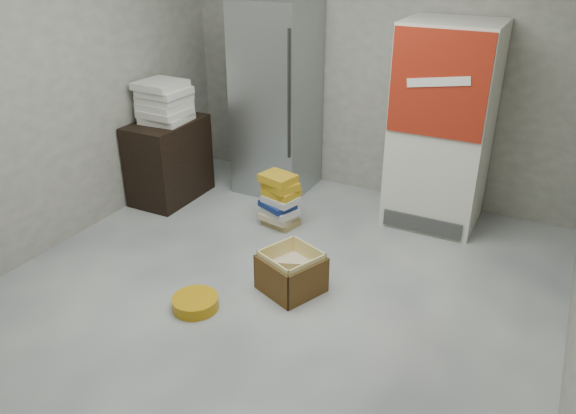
# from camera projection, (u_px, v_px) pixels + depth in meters

# --- Properties ---
(ground) EXTENTS (5.00, 5.00, 0.00)m
(ground) POSITION_uv_depth(u_px,v_px,m) (247.00, 319.00, 3.92)
(ground) COLOR beige
(ground) RESTS_ON ground
(room_shell) EXTENTS (4.04, 5.04, 2.82)m
(room_shell) POSITION_uv_depth(u_px,v_px,m) (237.00, 59.00, 3.13)
(room_shell) COLOR #A49F93
(room_shell) RESTS_ON ground
(steel_fridge) EXTENTS (0.70, 0.72, 1.90)m
(steel_fridge) POSITION_uv_depth(u_px,v_px,m) (277.00, 99.00, 5.58)
(steel_fridge) COLOR #AFB3B7
(steel_fridge) RESTS_ON ground
(coke_cooler) EXTENTS (0.80, 0.73, 1.80)m
(coke_cooler) POSITION_uv_depth(u_px,v_px,m) (442.00, 127.00, 4.92)
(coke_cooler) COLOR silver
(coke_cooler) RESTS_ON ground
(wood_shelf) EXTENTS (0.50, 0.80, 0.80)m
(wood_shelf) POSITION_uv_depth(u_px,v_px,m) (169.00, 160.00, 5.58)
(wood_shelf) COLOR black
(wood_shelf) RESTS_ON ground
(supply_box_stack) EXTENTS (0.44, 0.44, 0.39)m
(supply_box_stack) POSITION_uv_depth(u_px,v_px,m) (164.00, 102.00, 5.31)
(supply_box_stack) COLOR silver
(supply_box_stack) RESTS_ON wood_shelf
(phonebook_stack_main) EXTENTS (0.38, 0.35, 0.50)m
(phonebook_stack_main) POSITION_uv_depth(u_px,v_px,m) (280.00, 200.00, 5.08)
(phonebook_stack_main) COLOR #947F4D
(phonebook_stack_main) RESTS_ON ground
(phonebook_stack_side) EXTENTS (0.42, 0.40, 0.20)m
(phonebook_stack_side) POSITION_uv_depth(u_px,v_px,m) (294.00, 265.00, 4.37)
(phonebook_stack_side) COLOR #CBB592
(phonebook_stack_side) RESTS_ON ground
(cardboard_box) EXTENTS (0.52, 0.52, 0.32)m
(cardboard_box) POSITION_uv_depth(u_px,v_px,m) (291.00, 274.00, 4.20)
(cardboard_box) COLOR gold
(cardboard_box) RESTS_ON ground
(bucket_lid) EXTENTS (0.44, 0.44, 0.09)m
(bucket_lid) POSITION_uv_depth(u_px,v_px,m) (195.00, 303.00, 4.02)
(bucket_lid) COLOR #C0890E
(bucket_lid) RESTS_ON ground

